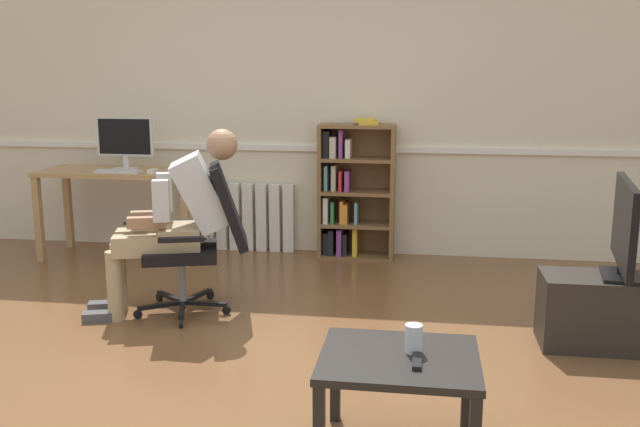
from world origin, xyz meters
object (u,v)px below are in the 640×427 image
at_px(radiator, 248,217).
at_px(tv_screen, 625,228).
at_px(computer_mouse, 153,171).
at_px(spare_remote, 417,361).
at_px(person_seated, 176,217).
at_px(coffee_table, 399,370).
at_px(drinking_glass, 414,338).
at_px(bookshelf, 351,192).
at_px(computer_desk, 122,183).
at_px(keyboard, 118,171).
at_px(office_chair, 203,234).
at_px(imac_monitor, 125,139).
at_px(tv_stand, 617,312).

height_order(radiator, tv_screen, tv_screen).
bearing_deg(computer_mouse, spare_remote, -51.60).
xyz_separation_m(person_seated, tv_screen, (2.70, -0.20, 0.06)).
bearing_deg(radiator, coffee_table, -65.59).
xyz_separation_m(coffee_table, drinking_glass, (0.06, 0.05, 0.12)).
bearing_deg(bookshelf, radiator, 173.81).
bearing_deg(drinking_glass, computer_desk, 132.08).
height_order(coffee_table, spare_remote, spare_remote).
distance_m(computer_desk, coffee_table, 3.76).
distance_m(computer_desk, spare_remote, 3.85).
bearing_deg(keyboard, person_seated, -51.37).
distance_m(office_chair, tv_screen, 2.56).
relative_size(computer_mouse, bookshelf, 0.08).
relative_size(computer_mouse, drinking_glass, 0.85).
height_order(computer_mouse, drinking_glass, computer_mouse).
xyz_separation_m(office_chair, spare_remote, (1.42, -1.66, -0.08)).
distance_m(office_chair, drinking_glass, 2.08).
bearing_deg(radiator, computer_mouse, -142.65).
bearing_deg(spare_remote, coffee_table, 136.96).
distance_m(person_seated, coffee_table, 2.17).
bearing_deg(tv_screen, computer_mouse, 76.42).
bearing_deg(imac_monitor, keyboard, -84.70).
relative_size(computer_desk, person_seated, 1.13).
distance_m(computer_desk, tv_screen, 3.95).
xyz_separation_m(bookshelf, spare_remote, (0.60, -3.18, -0.12)).
xyz_separation_m(keyboard, tv_stand, (3.62, -1.35, -0.56)).
xyz_separation_m(computer_desk, keyboard, (0.04, -0.14, 0.12)).
xyz_separation_m(computer_mouse, bookshelf, (1.60, 0.41, -0.21)).
distance_m(bookshelf, spare_remote, 3.24).
bearing_deg(coffee_table, person_seated, 134.33).
distance_m(keyboard, drinking_glass, 3.63).
xyz_separation_m(tv_stand, tv_screen, (0.00, -0.00, 0.50)).
distance_m(radiator, spare_remote, 3.63).
xyz_separation_m(office_chair, tv_stand, (2.54, -0.25, -0.32)).
height_order(radiator, drinking_glass, radiator).
height_order(bookshelf, coffee_table, bookshelf).
bearing_deg(person_seated, imac_monitor, -162.35).
xyz_separation_m(tv_stand, drinking_glass, (-1.14, -1.30, 0.28)).
relative_size(imac_monitor, computer_mouse, 4.95).
height_order(keyboard, computer_mouse, computer_mouse).
relative_size(keyboard, tv_screen, 0.46).
bearing_deg(keyboard, computer_desk, 104.06).
relative_size(keyboard, bookshelf, 0.31).
distance_m(computer_desk, office_chair, 1.67).
distance_m(computer_mouse, spare_remote, 3.56).
distance_m(drinking_glass, spare_remote, 0.12).
xyz_separation_m(computer_mouse, person_seated, (0.62, -1.17, -0.12)).
distance_m(radiator, tv_screen, 3.28).
distance_m(bookshelf, radiator, 0.97).
height_order(bookshelf, tv_screen, bookshelf).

